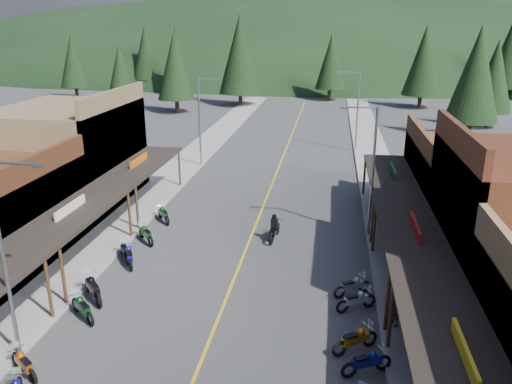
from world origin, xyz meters
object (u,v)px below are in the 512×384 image
at_px(bike_east_6, 355,338).
at_px(pedestrian_east_b, 374,205).
at_px(pine_8, 121,78).
at_px(pine_9, 494,76).
at_px(bike_west_11, 164,213).
at_px(streetlight_2, 371,166).
at_px(pine_4, 424,60).
at_px(bike_west_9, 125,251).
at_px(rider_on_bike, 274,229).
at_px(bike_west_6, 82,307).
at_px(shop_east_3, 473,186).
at_px(streetlight_1, 201,118).
at_px(streetlight_3, 356,108).
at_px(pine_2, 240,54).
at_px(bike_east_5, 367,361).
at_px(bike_east_7, 356,299).
at_px(pine_7, 146,52).
at_px(pine_3, 331,61).
at_px(shop_west_3, 71,155).
at_px(pine_0, 73,60).
at_px(bike_west_8, 129,254).
at_px(pine_1, 176,54).
at_px(pine_11, 476,74).
at_px(bike_west_10, 146,233).
at_px(bike_east_8, 352,285).
at_px(pine_5, 511,52).
at_px(pine_10, 175,65).
at_px(pedestrian_east_a, 396,307).
at_px(bike_west_7, 93,287).
at_px(bike_west_5, 24,363).
at_px(streetlight_0, 6,254).

xyz_separation_m(bike_east_6, pedestrian_east_b, (1.70, 14.56, 0.46)).
distance_m(pine_8, pine_9, 46.27).
xyz_separation_m(bike_west_11, bike_east_6, (11.97, -12.11, 0.02)).
height_order(streetlight_2, pine_4, pine_4).
height_order(bike_west_9, rider_on_bike, rider_on_bike).
relative_size(bike_west_6, bike_west_11, 1.03).
bearing_deg(streetlight_2, pedestrian_east_b, 77.39).
relative_size(shop_east_3, streetlight_1, 1.36).
xyz_separation_m(pine_8, bike_west_11, (15.92, -31.59, -5.40)).
xyz_separation_m(streetlight_3, pine_2, (-16.95, 28.00, 3.53)).
height_order(pine_2, bike_east_5, pine_2).
xyz_separation_m(shop_east_3, bike_east_7, (-7.71, -11.92, -1.97)).
height_order(bike_west_6, bike_east_7, bike_west_6).
bearing_deg(streetlight_1, pine_7, 114.88).
bearing_deg(streetlight_3, pine_3, 94.69).
bearing_deg(shop_west_3, pine_0, 117.34).
height_order(bike_west_8, pedestrian_east_b, pedestrian_east_b).
bearing_deg(streetlight_1, bike_east_7, -60.12).
bearing_deg(rider_on_bike, streetlight_2, 20.29).
relative_size(pine_1, pine_11, 1.01).
height_order(bike_west_10, bike_east_8, bike_west_10).
relative_size(pine_5, pine_10, 1.21).
bearing_deg(streetlight_3, pedestrian_east_b, -88.09).
relative_size(streetlight_2, pine_0, 0.73).
distance_m(pine_3, bike_west_6, 70.09).
bearing_deg(streetlight_3, bike_west_10, -117.56).
bearing_deg(bike_west_6, pine_0, 67.48).
relative_size(bike_west_8, pedestrian_east_a, 1.25).
height_order(pine_2, pedestrian_east_a, pine_2).
distance_m(bike_west_7, bike_east_8, 12.27).
bearing_deg(pine_0, pedestrian_east_b, -47.06).
height_order(streetlight_2, bike_west_6, streetlight_2).
height_order(pine_8, bike_west_5, pine_8).
relative_size(pine_0, bike_west_9, 5.67).
bearing_deg(pedestrian_east_b, streetlight_3, -127.97).
xyz_separation_m(pine_10, bike_west_11, (11.92, -41.59, -6.21)).
bearing_deg(pine_5, bike_west_10, -120.90).
height_order(pine_7, bike_west_9, pine_7).
height_order(pine_0, pine_10, pine_10).
bearing_deg(bike_west_7, bike_west_6, -122.87).
distance_m(bike_west_8, bike_west_10, 2.93).
distance_m(pine_8, bike_west_6, 46.36).
height_order(pine_7, bike_west_8, pine_7).
bearing_deg(bike_west_9, streetlight_0, -128.36).
bearing_deg(bike_west_5, bike_west_11, 33.90).
xyz_separation_m(streetlight_0, pine_8, (-15.05, 46.00, 1.52)).
relative_size(pine_8, bike_west_5, 5.17).
bearing_deg(pine_7, pedestrian_east_b, -58.71).
distance_m(shop_east_3, bike_west_7, 23.79).
xyz_separation_m(bike_west_7, bike_west_9, (-0.23, 4.27, -0.11)).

